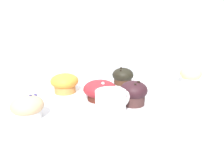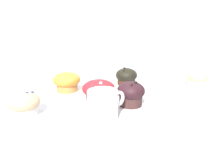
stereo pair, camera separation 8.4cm
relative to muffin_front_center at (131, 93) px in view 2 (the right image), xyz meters
name	(u,v)px [view 2 (the right image)]	position (x,y,z in m)	size (l,w,h in m)	color
wall_back	(101,64)	(-0.03, 0.65, -0.03)	(3.20, 0.10, 1.80)	#B2B7BC
muffin_front_center	(131,93)	(0.00, 0.00, 0.00)	(0.10, 0.10, 0.09)	#3D2423
muffin_back_left	(99,90)	(-0.10, 0.08, -0.01)	(0.12, 0.12, 0.07)	#481C14
muffin_back_right	(67,81)	(-0.22, 0.19, 0.00)	(0.11, 0.11, 0.08)	#C27D3F
muffin_front_left	(197,77)	(0.34, 0.18, 0.00)	(0.10, 0.10, 0.08)	white
muffin_front_right	(126,77)	(0.04, 0.25, -0.01)	(0.10, 0.10, 0.08)	#382115
muffin_back_center	(24,104)	(-0.34, -0.02, -0.01)	(0.10, 0.10, 0.07)	silver
coffee_cup	(103,105)	(-0.11, -0.10, 0.01)	(0.12, 0.10, 0.09)	white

